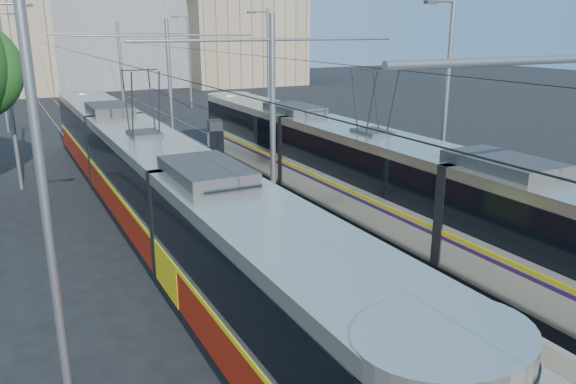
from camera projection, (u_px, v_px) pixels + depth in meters
ground at (427, 341)px, 12.80m from camera, size 160.00×160.00×0.00m
platform at (192, 172)px, 27.23m from camera, size 4.00×50.00×0.30m
tactile_strip_left at (162, 172)px, 26.54m from camera, size 0.70×50.00×0.01m
tactile_strip_right at (220, 165)px, 27.82m from camera, size 0.70×50.00×0.01m
rails at (192, 174)px, 27.26m from camera, size 8.71×70.00×0.03m
tram_left at (148, 179)px, 19.89m from camera, size 2.43×31.77×5.50m
tram_right at (371, 173)px, 20.15m from camera, size 2.43×29.21×5.50m
catenary at (208, 86)px, 23.57m from camera, size 9.20×70.00×7.00m
street_lamps at (164, 81)px, 29.50m from camera, size 15.18×38.22×8.00m
shelter at (216, 144)px, 26.60m from camera, size 0.90×1.20×2.38m
building_centre at (115, 25)px, 67.93m from camera, size 18.36×14.28×14.25m
building_right at (241, 40)px, 69.50m from camera, size 14.28×10.20×10.82m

